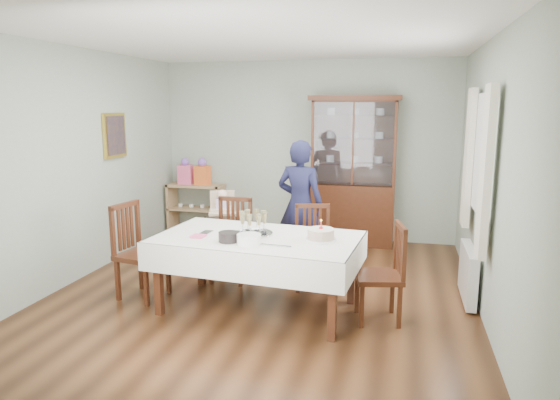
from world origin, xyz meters
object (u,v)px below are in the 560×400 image
(chair_end_right, at_px, (380,292))
(chair_far_left, at_px, (231,256))
(birthday_cake, at_px, (321,235))
(gift_bag_pink, at_px, (185,173))
(woman, at_px, (300,205))
(sideboard, at_px, (196,209))
(chair_far_right, at_px, (313,263))
(china_cabinet, at_px, (354,169))
(champagne_tray, at_px, (253,227))
(gift_bag_orange, at_px, (202,173))
(dining_table, at_px, (258,272))
(high_chair, at_px, (223,234))
(chair_end_left, at_px, (142,270))

(chair_end_right, bearing_deg, chair_far_left, -125.12)
(birthday_cake, height_order, gift_bag_pink, gift_bag_pink)
(woman, distance_m, gift_bag_pink, 2.51)
(sideboard, height_order, chair_far_right, chair_far_right)
(china_cabinet, height_order, chair_end_right, china_cabinet)
(champagne_tray, xyz_separation_m, gift_bag_pink, (-1.92, 2.64, 0.15))
(woman, relative_size, gift_bag_orange, 3.88)
(chair_far_right, bearing_deg, dining_table, -132.39)
(chair_end_right, distance_m, high_chair, 2.48)
(sideboard, distance_m, birthday_cake, 3.67)
(dining_table, height_order, chair_far_left, chair_far_left)
(dining_table, height_order, woman, woman)
(china_cabinet, xyz_separation_m, woman, (-0.53, -1.31, -0.31))
(dining_table, xyz_separation_m, birthday_cake, (0.63, 0.01, 0.43))
(woman, height_order, gift_bag_orange, woman)
(china_cabinet, bearing_deg, birthday_cake, -90.99)
(sideboard, relative_size, champagne_tray, 2.30)
(dining_table, relative_size, woman, 1.29)
(chair_far_right, distance_m, high_chair, 1.44)
(birthday_cake, bearing_deg, champagne_tray, 176.41)
(woman, relative_size, gift_bag_pink, 3.94)
(high_chair, bearing_deg, dining_table, -77.25)
(chair_end_left, bearing_deg, woman, -36.34)
(high_chair, bearing_deg, sideboard, 105.22)
(chair_end_left, distance_m, woman, 2.06)
(gift_bag_pink, bearing_deg, china_cabinet, -0.03)
(chair_end_left, bearing_deg, china_cabinet, -26.10)
(chair_far_right, xyz_separation_m, chair_end_right, (0.78, -0.74, 0.01))
(sideboard, bearing_deg, chair_end_right, -41.69)
(birthday_cake, bearing_deg, gift_bag_pink, 134.28)
(chair_far_left, bearing_deg, chair_end_right, -22.71)
(chair_end_right, height_order, gift_bag_orange, gift_bag_orange)
(chair_end_right, relative_size, woman, 0.58)
(dining_table, xyz_separation_m, gift_bag_orange, (-1.69, 2.70, 0.60))
(chair_far_left, xyz_separation_m, chair_end_right, (1.76, -0.74, -0.00))
(champagne_tray, bearing_deg, birthday_cake, -3.59)
(chair_end_left, distance_m, chair_end_right, 2.51)
(chair_far_right, xyz_separation_m, high_chair, (-1.30, 0.61, 0.10))
(chair_far_left, distance_m, champagne_tray, 1.01)
(chair_far_left, xyz_separation_m, gift_bag_pink, (-1.44, 1.94, 0.70))
(china_cabinet, distance_m, high_chair, 2.17)
(chair_end_left, bearing_deg, chair_far_right, -56.39)
(china_cabinet, relative_size, chair_far_right, 2.35)
(chair_far_right, xyz_separation_m, gift_bag_orange, (-2.12, 1.94, 0.71))
(high_chair, bearing_deg, woman, -18.67)
(sideboard, height_order, chair_far_left, chair_far_left)
(sideboard, relative_size, chair_far_left, 0.94)
(sideboard, bearing_deg, champagne_tray, -56.47)
(high_chair, distance_m, gift_bag_pink, 1.84)
(chair_far_right, height_order, birthday_cake, birthday_cake)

